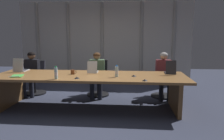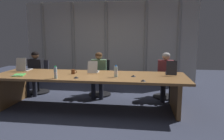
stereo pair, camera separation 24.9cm
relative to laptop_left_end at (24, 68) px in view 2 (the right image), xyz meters
The scene contains 19 objects.
ground_plane 1.95m from the laptop_left_end, 10.90° to the right, with size 11.74×11.74×0.00m, color #383D51.
conference_table 1.79m from the laptop_left_end, 10.90° to the right, with size 4.23×1.26×0.75m.
curtain_backdrop 3.07m from the laptop_left_end, 54.75° to the left, with size 5.87×0.17×2.74m.
laptop_left_end is the anchor object (origin of this frame).
laptop_left_mid 1.77m from the laptop_left_end, ahead, with size 0.24×0.41×0.28m.
laptop_center 3.54m from the laptop_left_end, ahead, with size 0.25×0.43×0.32m.
office_chair_left_end 0.89m from the laptop_left_end, 90.56° to the left, with size 0.60×0.60×0.91m.
office_chair_left_mid 1.98m from the laptop_left_end, 23.02° to the left, with size 0.60×0.60×0.94m.
office_chair_center 3.62m from the laptop_left_end, 12.15° to the left, with size 0.60×0.61×0.97m.
person_left_end 0.62m from the laptop_left_end, 93.73° to the left, with size 0.41×0.56×1.17m.
person_left_mid 1.86m from the laptop_left_end, 18.79° to the left, with size 0.43×0.56×1.17m.
person_center 3.55m from the laptop_left_end, ahead, with size 0.40×0.55×1.19m.
water_bottle_primary 2.41m from the laptop_left_end, 12.02° to the right, with size 0.07×0.07×0.25m.
water_bottle_secondary 1.42m from the laptop_left_end, 35.08° to the right, with size 0.07×0.07×0.26m.
coffee_mug_near 1.38m from the laptop_left_end, 11.49° to the right, with size 0.13×0.09×0.10m.
conference_mic_left_side 3.04m from the laptop_left_end, 16.04° to the right, with size 0.11×0.11×0.04m, color black.
conference_mic_middle 2.75m from the laptop_left_end, ahead, with size 0.11×0.11×0.04m, color black.
conference_mic_right_side 1.73m from the laptop_left_end, 25.04° to the right, with size 0.11×0.11×0.04m, color black.
spiral_notepad 0.66m from the laptop_left_end, 69.03° to the right, with size 0.30×0.35×0.03m.
Camera 2 is at (1.14, -4.52, 1.63)m, focal length 34.20 mm.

